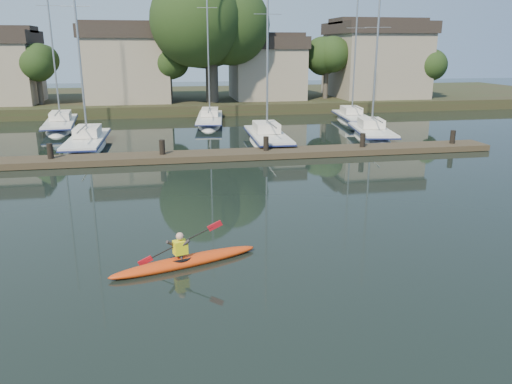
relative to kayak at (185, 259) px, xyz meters
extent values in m
plane|color=black|center=(2.45, 0.44, -0.18)|extent=(160.00, 160.00, 0.00)
ellipsoid|color=#DA5510|center=(0.03, 0.01, -0.08)|extent=(4.57, 2.04, 0.35)
cylinder|color=black|center=(-0.12, -0.04, 0.04)|extent=(0.87, 0.87, 0.09)
imported|color=#2E292B|center=(-0.12, -0.04, 0.40)|extent=(0.34, 0.42, 1.00)
cube|color=yellow|center=(-0.12, -0.04, 0.42)|extent=(0.46, 0.40, 0.41)
sphere|color=tan|center=(-0.12, -0.04, 0.76)|extent=(0.23, 0.23, 0.23)
cube|color=#433626|center=(2.45, 14.44, 0.02)|extent=(34.00, 2.00, 0.35)
cylinder|color=black|center=(-6.55, 14.44, 0.12)|extent=(0.32, 0.32, 1.80)
cylinder|color=black|center=(-0.55, 14.44, 0.12)|extent=(0.32, 0.32, 1.80)
cylinder|color=black|center=(5.45, 14.44, 0.12)|extent=(0.32, 0.32, 1.80)
cylinder|color=black|center=(11.45, 14.44, 0.12)|extent=(0.32, 0.32, 1.80)
cylinder|color=black|center=(17.45, 14.44, 0.12)|extent=(0.32, 0.32, 1.80)
ellipsoid|color=white|center=(-5.28, 19.25, -0.55)|extent=(2.41, 9.11, 2.03)
cube|color=white|center=(-5.28, 19.25, 0.41)|extent=(2.27, 7.47, 0.15)
cube|color=navy|center=(-5.28, 19.25, 0.32)|extent=(2.36, 7.66, 0.09)
cube|color=silver|center=(-5.27, 19.80, 0.80)|extent=(1.54, 2.57, 0.59)
cylinder|color=#9EA0A5|center=(-5.28, 19.52, 6.86)|extent=(0.13, 0.13, 12.80)
cylinder|color=#9EA0A5|center=(-5.31, 17.89, 1.26)|extent=(0.15, 3.45, 0.09)
cylinder|color=#9EA0A5|center=(-5.28, 19.52, 8.40)|extent=(1.71, 0.06, 0.03)
ellipsoid|color=white|center=(6.41, 18.55, -0.57)|extent=(2.61, 8.93, 2.10)
cube|color=white|center=(6.41, 18.55, 0.43)|extent=(2.45, 7.33, 0.16)
cube|color=navy|center=(6.41, 18.55, 0.34)|extent=(2.55, 7.51, 0.09)
cube|color=silver|center=(6.43, 19.08, 0.84)|extent=(1.63, 2.53, 0.61)
cylinder|color=#9EA0A5|center=(6.42, 18.81, 6.58)|extent=(0.13, 0.13, 12.18)
cylinder|color=#9EA0A5|center=(6.37, 17.22, 1.32)|extent=(0.20, 3.37, 0.09)
cylinder|color=#9EA0A5|center=(6.42, 18.81, 8.04)|extent=(1.77, 0.09, 0.03)
ellipsoid|color=white|center=(14.08, 19.09, -0.56)|extent=(3.62, 7.99, 2.09)
cube|color=white|center=(14.08, 19.09, 0.43)|extent=(3.27, 6.61, 0.15)
cube|color=navy|center=(14.08, 19.09, 0.34)|extent=(3.39, 6.77, 0.09)
cube|color=silver|center=(14.16, 19.55, 0.83)|extent=(1.89, 2.39, 0.61)
cylinder|color=#9EA0A5|center=(14.12, 19.32, 5.98)|extent=(0.13, 0.13, 11.01)
cylinder|color=#9EA0A5|center=(13.88, 17.95, 1.31)|extent=(0.60, 2.90, 0.09)
cylinder|color=#9EA0A5|center=(14.12, 19.32, 7.30)|extent=(1.74, 0.34, 0.03)
ellipsoid|color=white|center=(-8.38, 27.64, -0.55)|extent=(3.08, 9.71, 2.02)
cube|color=white|center=(-8.38, 27.64, 0.40)|extent=(2.82, 7.99, 0.15)
cube|color=navy|center=(-8.38, 27.64, 0.32)|extent=(2.92, 8.18, 0.08)
cube|color=silver|center=(-8.44, 28.21, 0.80)|extent=(1.72, 2.80, 0.58)
cylinder|color=#9EA0A5|center=(-8.41, 27.92, 7.35)|extent=(0.13, 0.13, 13.79)
cylinder|color=#9EA0A5|center=(-8.26, 26.21, 1.25)|extent=(0.41, 3.62, 0.08)
cylinder|color=#9EA0A5|center=(-8.41, 27.92, 9.01)|extent=(1.69, 0.18, 0.03)
ellipsoid|color=white|center=(3.46, 28.13, -0.53)|extent=(3.30, 10.12, 1.89)
cube|color=white|center=(3.46, 28.13, 0.37)|extent=(2.98, 8.33, 0.14)
cube|color=navy|center=(3.46, 28.13, 0.29)|extent=(3.08, 8.54, 0.08)
cube|color=silver|center=(3.54, 28.72, 0.74)|extent=(1.72, 2.93, 0.55)
cylinder|color=#9EA0A5|center=(3.50, 28.42, 7.37)|extent=(0.12, 0.12, 13.91)
cylinder|color=#9EA0A5|center=(3.28, 26.65, 1.16)|extent=(0.55, 3.76, 0.08)
cylinder|color=#9EA0A5|center=(3.50, 28.42, 9.04)|extent=(1.58, 0.23, 0.03)
ellipsoid|color=white|center=(15.63, 26.89, -0.54)|extent=(3.12, 8.52, 1.98)
cube|color=white|center=(15.63, 26.89, 0.39)|extent=(2.85, 7.02, 0.15)
cube|color=navy|center=(15.63, 26.89, 0.31)|extent=(2.95, 7.19, 0.08)
cube|color=silver|center=(15.69, 27.38, 0.78)|extent=(1.71, 2.48, 0.57)
cylinder|color=#9EA0A5|center=(15.66, 27.13, 6.17)|extent=(0.12, 0.12, 11.45)
cylinder|color=#9EA0A5|center=(15.49, 25.65, 1.23)|extent=(0.44, 3.15, 0.08)
cylinder|color=#9EA0A5|center=(15.66, 27.13, 7.54)|extent=(1.66, 0.22, 0.03)
cube|color=#28351A|center=(2.45, 44.44, 0.32)|extent=(90.00, 24.00, 1.00)
cube|color=gray|center=(-3.55, 38.44, 3.82)|extent=(8.00, 8.00, 6.00)
cube|color=#2F2722|center=(-3.55, 38.44, 7.42)|extent=(8.40, 8.40, 1.20)
cube|color=gray|center=(10.45, 38.44, 3.32)|extent=(7.00, 7.00, 5.00)
cube|color=#2F2722|center=(10.45, 38.44, 6.42)|extent=(7.35, 7.35, 1.20)
cube|color=gray|center=(22.45, 38.44, 4.07)|extent=(9.00, 9.00, 6.50)
cube|color=#2F2722|center=(22.45, 38.44, 7.92)|extent=(9.45, 9.45, 1.20)
cylinder|color=#4C463D|center=(4.45, 35.44, 3.32)|extent=(1.20, 1.20, 5.00)
sphere|color=#193313|center=(4.45, 35.44, 8.32)|extent=(8.50, 8.50, 8.50)
cylinder|color=#4C463D|center=(-11.55, 36.44, 2.32)|extent=(0.48, 0.48, 3.00)
sphere|color=#193313|center=(-11.55, 36.44, 4.82)|extent=(3.40, 3.40, 3.40)
cylinder|color=#4C463D|center=(0.45, 35.94, 2.22)|extent=(0.38, 0.38, 2.80)
sphere|color=#193313|center=(0.45, 35.94, 4.42)|extent=(2.72, 2.72, 2.72)
cylinder|color=#4C463D|center=(16.45, 36.94, 2.42)|extent=(0.50, 0.50, 3.20)
sphere|color=#193313|center=(16.45, 36.94, 5.07)|extent=(3.57, 3.57, 3.57)
cylinder|color=#4C463D|center=(26.45, 35.44, 2.12)|extent=(0.41, 0.41, 2.60)
sphere|color=#193313|center=(26.45, 35.44, 4.27)|extent=(2.89, 2.89, 2.89)
camera|label=1|loc=(-0.43, -13.80, 6.08)|focal=35.00mm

